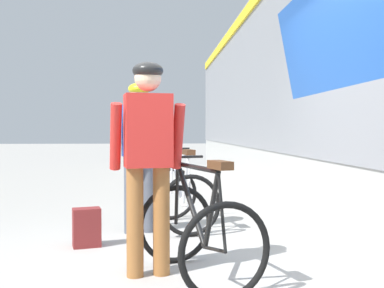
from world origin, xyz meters
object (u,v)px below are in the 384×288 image
(cyclist_far_in_red, at_px, (148,148))
(bicycle_near_white, at_px, (180,195))
(bicycle_far_black, at_px, (198,231))
(backpack_on_platform, at_px, (87,227))
(cyclist_near_in_blue, at_px, (139,143))

(cyclist_far_in_red, relative_size, bicycle_near_white, 1.49)
(cyclist_far_in_red, height_order, bicycle_far_black, cyclist_far_in_red)
(bicycle_far_black, distance_m, backpack_on_platform, 1.57)
(bicycle_far_black, bearing_deg, backpack_on_platform, 132.59)
(cyclist_near_in_blue, xyz_separation_m, bicycle_near_white, (0.49, 0.23, -0.65))
(bicycle_near_white, bearing_deg, bicycle_far_black, -88.84)
(cyclist_near_in_blue, relative_size, bicycle_near_white, 1.49)
(backpack_on_platform, bearing_deg, bicycle_far_black, -62.29)
(bicycle_near_white, bearing_deg, cyclist_near_in_blue, -155.26)
(cyclist_near_in_blue, distance_m, backpack_on_platform, 1.18)
(cyclist_near_in_blue, height_order, bicycle_far_black, cyclist_near_in_blue)
(bicycle_far_black, height_order, backpack_on_platform, bicycle_far_black)
(cyclist_near_in_blue, relative_size, backpack_on_platform, 4.40)
(cyclist_far_in_red, xyz_separation_m, bicycle_near_white, (0.36, 1.84, -0.65))
(bicycle_far_black, bearing_deg, cyclist_near_in_blue, 106.83)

